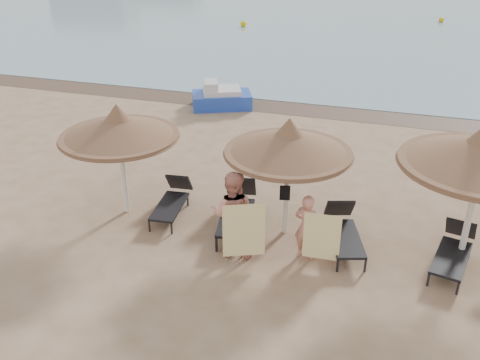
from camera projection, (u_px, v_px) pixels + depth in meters
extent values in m
plane|color=tan|center=(242.00, 250.00, 11.48)|extent=(160.00, 160.00, 0.00)
cube|color=brown|center=(317.00, 110.00, 19.50)|extent=(200.00, 1.60, 0.01)
cylinder|color=silver|center=(124.00, 174.00, 12.51)|extent=(0.11, 0.11, 1.99)
cone|color=brown|center=(118.00, 126.00, 11.97)|extent=(2.74, 2.74, 0.52)
cone|color=brown|center=(117.00, 113.00, 11.83)|extent=(0.66, 0.66, 0.43)
cylinder|color=brown|center=(119.00, 136.00, 12.08)|extent=(2.69, 2.69, 0.09)
cylinder|color=silver|center=(286.00, 193.00, 11.67)|extent=(0.11, 0.11, 2.00)
cone|color=brown|center=(289.00, 142.00, 11.13)|extent=(2.76, 2.76, 0.52)
cone|color=brown|center=(289.00, 128.00, 10.99)|extent=(0.67, 0.67, 0.43)
cylinder|color=brown|center=(288.00, 153.00, 11.24)|extent=(2.70, 2.70, 0.10)
cylinder|color=silver|center=(469.00, 215.00, 10.58)|extent=(0.13, 0.13, 2.26)
cylinder|color=black|center=(149.00, 226.00, 12.08)|extent=(0.05, 0.05, 0.26)
cylinder|color=black|center=(172.00, 229.00, 11.99)|extent=(0.05, 0.05, 0.26)
cylinder|color=black|center=(167.00, 199.00, 13.22)|extent=(0.05, 0.05, 0.26)
cylinder|color=black|center=(188.00, 201.00, 13.14)|extent=(0.05, 0.05, 0.26)
cube|color=black|center=(170.00, 206.00, 12.57)|extent=(0.73, 1.46, 0.06)
cube|color=black|center=(179.00, 182.00, 13.20)|extent=(0.62, 0.45, 0.53)
cylinder|color=black|center=(216.00, 245.00, 11.35)|extent=(0.06, 0.06, 0.32)
cylinder|color=black|center=(246.00, 247.00, 11.29)|extent=(0.06, 0.06, 0.32)
cylinder|color=black|center=(226.00, 208.00, 12.77)|extent=(0.06, 0.06, 0.32)
cylinder|color=black|center=(253.00, 209.00, 12.70)|extent=(0.06, 0.06, 0.32)
cube|color=black|center=(236.00, 218.00, 11.99)|extent=(1.01, 1.81, 0.07)
cube|color=black|center=(241.00, 186.00, 12.76)|extent=(0.78, 0.60, 0.65)
cylinder|color=black|center=(337.00, 266.00, 10.72)|extent=(0.05, 0.05, 0.28)
cylinder|color=black|center=(365.00, 266.00, 10.72)|extent=(0.05, 0.05, 0.28)
cylinder|color=black|center=(327.00, 229.00, 11.96)|extent=(0.05, 0.05, 0.28)
cylinder|color=black|center=(352.00, 229.00, 11.96)|extent=(0.05, 0.05, 0.28)
cube|color=black|center=(345.00, 238.00, 11.31)|extent=(1.03, 1.61, 0.06)
cube|color=black|center=(339.00, 208.00, 11.98)|extent=(0.71, 0.58, 0.56)
cylinder|color=black|center=(428.00, 280.00, 10.31)|extent=(0.05, 0.05, 0.27)
cylinder|color=black|center=(458.00, 289.00, 10.07)|extent=(0.05, 0.05, 0.27)
cylinder|color=black|center=(442.00, 246.00, 11.37)|extent=(0.05, 0.05, 0.27)
cylinder|color=black|center=(469.00, 253.00, 11.13)|extent=(0.05, 0.05, 0.27)
cube|color=black|center=(451.00, 258.00, 10.68)|extent=(0.90, 1.55, 0.06)
cube|color=black|center=(461.00, 228.00, 11.24)|extent=(0.68, 0.53, 0.55)
imported|color=tan|center=(232.00, 207.00, 10.88)|extent=(1.07, 0.75, 2.21)
imported|color=tan|center=(307.00, 222.00, 10.86)|extent=(0.87, 0.67, 1.70)
cube|color=yellow|center=(244.00, 231.00, 10.62)|extent=(0.79, 0.36, 1.20)
cube|color=yellow|center=(322.00, 237.00, 10.61)|extent=(0.74, 0.05, 1.04)
cube|color=white|center=(289.00, 172.00, 11.64)|extent=(0.36, 0.18, 0.43)
cube|color=black|center=(285.00, 193.00, 11.50)|extent=(0.24, 0.12, 0.32)
cube|color=#2246B8|center=(222.00, 100.00, 19.73)|extent=(2.46, 2.01, 0.53)
cube|color=silver|center=(222.00, 91.00, 19.57)|extent=(1.67, 1.52, 0.24)
cube|color=silver|center=(211.00, 86.00, 19.44)|extent=(0.79, 0.99, 0.34)
sphere|color=#D8C107|center=(243.00, 24.00, 33.48)|extent=(0.38, 0.38, 0.38)
sphere|color=#D8C107|center=(441.00, 20.00, 34.88)|extent=(0.33, 0.33, 0.33)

